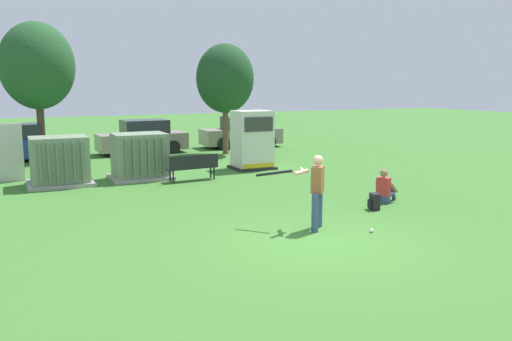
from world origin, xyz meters
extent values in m
plane|color=#3D752D|center=(0.00, 0.00, 0.00)|extent=(96.00, 96.00, 0.00)
cube|color=#9E9B93|center=(-4.39, 9.10, 0.06)|extent=(2.10, 1.70, 0.12)
cube|color=gray|center=(-4.39, 9.10, 0.87)|extent=(1.80, 1.40, 1.50)
cube|color=#63755B|center=(-5.03, 8.34, 0.87)|extent=(0.06, 0.12, 1.27)
cube|color=#63755B|center=(-4.77, 8.34, 0.87)|extent=(0.06, 0.12, 1.27)
cube|color=#63755B|center=(-4.52, 8.34, 0.87)|extent=(0.06, 0.12, 1.27)
cube|color=#63755B|center=(-4.26, 8.34, 0.87)|extent=(0.06, 0.12, 1.27)
cube|color=#63755B|center=(-4.01, 8.34, 0.87)|extent=(0.06, 0.12, 1.27)
cube|color=#63755B|center=(-3.75, 8.34, 0.87)|extent=(0.06, 0.12, 1.27)
cube|color=#9E9B93|center=(-1.70, 9.13, 0.06)|extent=(2.10, 1.70, 0.12)
cube|color=gray|center=(-1.70, 9.13, 0.87)|extent=(1.80, 1.40, 1.50)
cube|color=#63755B|center=(-2.34, 8.37, 0.87)|extent=(0.06, 0.12, 1.27)
cube|color=#63755B|center=(-2.09, 8.37, 0.87)|extent=(0.06, 0.12, 1.27)
cube|color=#63755B|center=(-1.83, 8.37, 0.87)|extent=(0.06, 0.12, 1.27)
cube|color=#63755B|center=(-1.58, 8.37, 0.87)|extent=(0.06, 0.12, 1.27)
cube|color=#63755B|center=(-1.32, 8.37, 0.87)|extent=(0.06, 0.12, 1.27)
cube|color=#63755B|center=(-1.07, 8.37, 0.87)|extent=(0.06, 0.12, 1.27)
cube|color=#262626|center=(2.85, 9.50, 0.05)|extent=(1.60, 1.40, 0.10)
cube|color=silver|center=(2.85, 9.50, 1.20)|extent=(1.40, 1.20, 2.20)
cube|color=#383838|center=(2.85, 8.88, 1.81)|extent=(1.19, 0.04, 0.55)
cube|color=yellow|center=(2.85, 8.88, 0.20)|extent=(1.33, 0.04, 0.16)
cube|color=black|center=(-0.14, 8.00, 0.45)|extent=(1.83, 0.54, 0.05)
cube|color=black|center=(-0.13, 7.82, 0.70)|extent=(1.80, 0.18, 0.44)
cylinder|color=black|center=(-0.92, 8.08, 0.21)|extent=(0.06, 0.06, 0.42)
cylinder|color=black|center=(0.61, 8.20, 0.21)|extent=(0.06, 0.06, 0.42)
cylinder|color=black|center=(-0.90, 7.80, 0.21)|extent=(0.06, 0.06, 0.42)
cylinder|color=black|center=(0.63, 7.92, 0.21)|extent=(0.06, 0.06, 0.42)
cylinder|color=#384C75|center=(0.30, 0.61, 0.44)|extent=(0.16, 0.16, 0.88)
cylinder|color=#384C75|center=(0.63, 0.96, 0.44)|extent=(0.16, 0.16, 0.88)
cube|color=brown|center=(0.46, 0.78, 1.18)|extent=(0.45, 0.46, 0.60)
sphere|color=#DBAD89|center=(0.46, 0.78, 1.62)|extent=(0.23, 0.23, 0.23)
cylinder|color=#DBAD89|center=(0.13, 0.97, 1.34)|extent=(0.52, 0.33, 0.09)
cylinder|color=#DBAD89|center=(0.25, 1.11, 1.34)|extent=(0.30, 0.53, 0.09)
cylinder|color=black|center=(-0.31, 1.50, 1.27)|extent=(0.66, 0.62, 0.21)
sphere|color=black|center=(0.00, 1.21, 1.34)|extent=(0.08, 0.08, 0.08)
sphere|color=white|center=(1.45, 0.02, 0.04)|extent=(0.09, 0.09, 0.09)
cube|color=#384C75|center=(3.64, 2.36, 0.10)|extent=(0.37, 0.41, 0.20)
cube|color=red|center=(3.64, 2.36, 0.46)|extent=(0.36, 0.42, 0.52)
sphere|color=#9E7051|center=(3.64, 2.36, 0.85)|extent=(0.22, 0.22, 0.22)
cylinder|color=#384C75|center=(3.80, 2.55, 0.22)|extent=(0.46, 0.32, 0.13)
cylinder|color=#384C75|center=(4.00, 2.65, 0.23)|extent=(0.32, 0.24, 0.46)
cylinder|color=#384C75|center=(3.89, 2.37, 0.22)|extent=(0.46, 0.32, 0.13)
cylinder|color=#384C75|center=(4.09, 2.47, 0.23)|extent=(0.32, 0.24, 0.46)
cylinder|color=#9E7051|center=(3.74, 2.67, 0.42)|extent=(0.41, 0.26, 0.32)
cylinder|color=#9E7051|center=(3.94, 2.26, 0.42)|extent=(0.41, 0.26, 0.32)
cube|color=black|center=(2.90, 1.79, 0.22)|extent=(0.28, 0.36, 0.44)
cube|color=black|center=(2.78, 1.83, 0.15)|extent=(0.12, 0.23, 0.22)
cylinder|color=#4C3828|center=(-4.55, 15.30, 1.26)|extent=(0.31, 0.31, 2.53)
ellipsoid|color=#235128|center=(-4.55, 15.30, 4.10)|extent=(3.11, 3.11, 3.69)
cylinder|color=brown|center=(3.59, 14.11, 1.11)|extent=(0.27, 0.27, 2.21)
ellipsoid|color=#1E4723|center=(3.59, 14.11, 3.59)|extent=(2.73, 2.73, 3.24)
cube|color=navy|center=(-5.82, 15.72, 0.58)|extent=(4.29, 1.93, 0.80)
cube|color=#262B33|center=(-5.67, 15.72, 1.30)|extent=(2.18, 1.67, 0.64)
cylinder|color=black|center=(-4.47, 14.94, 0.32)|extent=(0.65, 0.25, 0.64)
cylinder|color=black|center=(-4.56, 16.64, 0.32)|extent=(0.65, 0.25, 0.64)
cube|color=gray|center=(-0.01, 16.04, 0.58)|extent=(4.26, 1.85, 0.80)
cube|color=#262B33|center=(0.14, 16.04, 1.30)|extent=(2.15, 1.63, 0.64)
cylinder|color=black|center=(-1.28, 15.14, 0.32)|extent=(0.65, 0.24, 0.64)
cylinder|color=black|center=(-1.34, 16.84, 0.32)|extent=(0.65, 0.24, 0.64)
cylinder|color=black|center=(1.32, 15.23, 0.32)|extent=(0.65, 0.24, 0.64)
cylinder|color=black|center=(1.26, 16.93, 0.32)|extent=(0.65, 0.24, 0.64)
cube|color=gray|center=(5.36, 16.33, 0.58)|extent=(4.25, 1.82, 0.80)
cube|color=#262B33|center=(5.51, 16.33, 1.30)|extent=(2.14, 1.62, 0.64)
cylinder|color=black|center=(4.04, 15.52, 0.32)|extent=(0.65, 0.24, 0.64)
cylinder|color=black|center=(4.09, 17.22, 0.32)|extent=(0.65, 0.24, 0.64)
cylinder|color=black|center=(6.64, 15.45, 0.32)|extent=(0.65, 0.24, 0.64)
cylinder|color=black|center=(6.69, 17.15, 0.32)|extent=(0.65, 0.24, 0.64)
camera|label=1|loc=(-5.88, -9.34, 3.34)|focal=37.03mm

